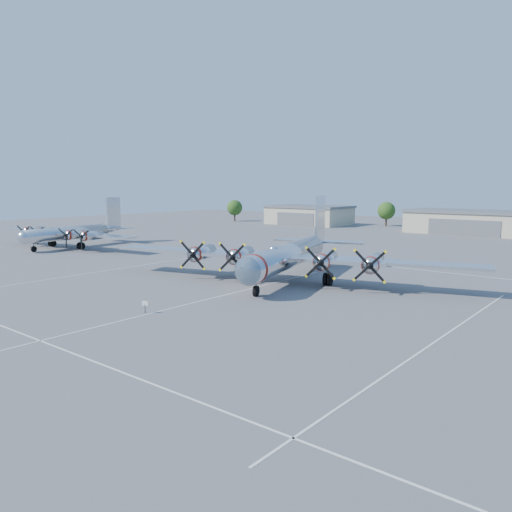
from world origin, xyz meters
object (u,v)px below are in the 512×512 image
Objects in this scene: bomber_west at (73,247)px; tree_west at (386,211)px; hangar_center at (473,222)px; info_placard at (145,305)px; tree_far_west at (235,208)px; main_bomber_b29 at (290,279)px; hangar_west at (309,215)px.

tree_west is at bearing 66.49° from bomber_west.
hangar_center reaches higher than bomber_west.
info_placard is at bearing -90.27° from hangar_center.
tree_far_west is at bearing -176.76° from hangar_center.
hangar_center is 0.66× the size of main_bomber_b29.
main_bomber_b29 is at bearing -8.11° from bomber_west.
hangar_west is 45.00m from hangar_center.
main_bomber_b29 is at bearing 68.47° from info_placard.
bomber_west is at bearing 135.27° from info_placard.
hangar_west is at bearing 80.02° from bomber_west.
tree_west is 85.03m from main_bomber_b29.
tree_far_west is at bearing -165.07° from tree_west.
main_bomber_b29 is 1.31× the size of bomber_west.
tree_west reaches higher than hangar_center.
hangar_west is 85.91m from main_bomber_b29.
tree_west is 6.08× the size of info_placard.
hangar_west is 21.61m from tree_west.
main_bomber_b29 is 21.14m from info_placard.
hangar_west reaches higher than main_bomber_b29.
tree_west is 83.92m from bomber_west.
hangar_west is at bearing 180.00° from hangar_center.
hangar_west is at bearing 9.01° from tree_far_west.
hangar_west is 3.40× the size of tree_west.
hangar_center is 4.31× the size of tree_west.
info_placard is at bearing -107.23° from main_bomber_b29.
main_bomber_b29 is (25.01, -81.16, -4.22)m from tree_west.
hangar_west is 3.40× the size of tree_far_west.
main_bomber_b29 is at bearing -72.87° from tree_west.
hangar_center is at bearing -0.00° from hangar_west.
info_placard is (-0.46, -21.12, 0.77)m from main_bomber_b29.
tree_far_west is 71.94m from bomber_west.
bomber_west is 52.66m from info_placard.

